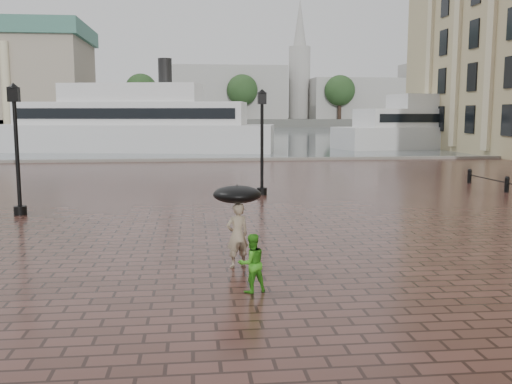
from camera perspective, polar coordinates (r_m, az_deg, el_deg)
ground at (r=11.00m, az=-6.33°, el=-10.80°), size 300.00×300.00×0.00m
harbour_water at (r=102.49m, az=-6.35°, el=5.85°), size 240.00×240.00×0.00m
quay_edge at (r=42.57m, az=-6.34°, el=3.09°), size 80.00×0.60×0.30m
far_shore at (r=170.44m, az=-6.35°, el=6.97°), size 300.00×60.00×2.00m
distant_skyline at (r=167.58m, az=10.54°, el=9.77°), size 102.50×22.00×33.00m
far_trees at (r=148.54m, az=-6.40°, el=10.10°), size 188.00×8.00×13.50m
street_lamps at (r=26.28m, az=-17.43°, el=4.92°), size 15.44×12.44×4.40m
adult_pedestrian at (r=13.06m, az=-1.88°, el=-4.34°), size 0.64×0.53×1.50m
child_pedestrian at (r=11.31m, az=-0.44°, el=-7.12°), size 0.69×0.61×1.17m
ferry_near at (r=54.18m, az=-12.16°, el=6.67°), size 26.49×10.85×8.46m
ferry_far at (r=61.74m, az=18.14°, el=6.28°), size 23.17×9.61×7.40m
umbrella at (r=12.89m, az=-1.90°, el=-0.24°), size 1.10×1.10×1.09m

